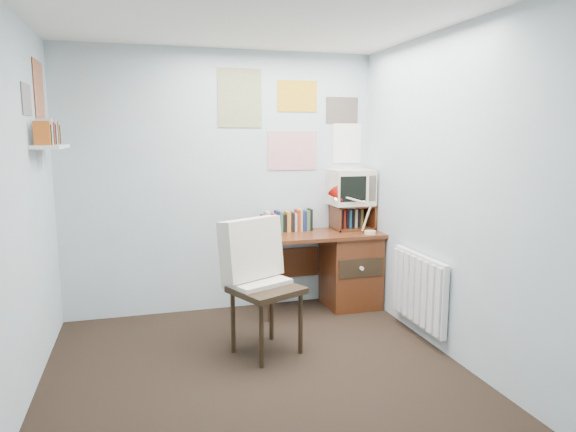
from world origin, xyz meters
The scene contains 15 objects.
ground centered at (0.00, 0.00, 0.00)m, with size 3.50×3.50×0.00m, color black.
back_wall centered at (0.00, 1.75, 1.25)m, with size 3.00×0.02×2.50m, color #A2AEB9.
left_wall centered at (-1.50, 0.00, 1.25)m, with size 0.02×3.50×2.50m, color #A2AEB9.
right_wall centered at (1.50, 0.00, 1.25)m, with size 0.02×3.50×2.50m, color #A2AEB9.
ceiling centered at (0.00, 0.00, 2.50)m, with size 3.00×3.50×0.02m, color white.
desk centered at (1.17, 1.48, 0.41)m, with size 1.20×0.55×0.76m.
desk_chair centered at (0.15, 0.59, 0.51)m, with size 0.52×0.50×1.03m, color black.
desk_lamp centered at (1.36, 1.31, 0.96)m, with size 0.28×0.24×0.40m, color #B2110B.
tv_riser centered at (1.29, 1.59, 0.89)m, with size 0.40×0.30×0.25m, color #5E2C15.
crt_tv centered at (1.27, 1.61, 1.20)m, with size 0.41×0.38×0.39m, color beige.
book_row centered at (0.66, 1.66, 0.87)m, with size 0.60×0.14×0.22m, color #5E2C15.
radiator centered at (1.46, 0.55, 0.42)m, with size 0.09×0.80×0.60m, color white.
wall_shelf centered at (-1.40, 1.10, 1.62)m, with size 0.20×0.62×0.24m, color white.
posters_back centered at (0.70, 1.74, 1.85)m, with size 1.20×0.01×0.90m, color white.
posters_left centered at (-1.49, 1.10, 2.00)m, with size 0.01×0.70×0.60m, color white.
Camera 1 is at (-0.75, -3.16, 1.71)m, focal length 32.00 mm.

